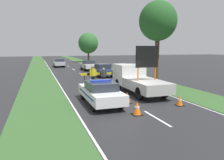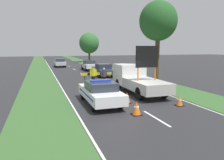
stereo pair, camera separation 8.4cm
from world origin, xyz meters
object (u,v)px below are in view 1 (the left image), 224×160
work_truck (136,78)px  traffic_cone_behind_barrier (127,98)px  police_car (100,92)px  queued_car_sedan_silver (59,63)px  road_barrier (99,74)px  traffic_cone_centre_front (180,100)px  traffic_cone_near_truck (125,83)px  roadside_tree_near_right (88,43)px  traffic_cone_near_police (97,89)px  police_officer (93,74)px  roadside_tree_near_left (158,22)px  queued_car_hatch_blue (103,70)px  traffic_cone_lane_edge (137,108)px  pedestrian_civilian (104,75)px  queued_car_van_white (88,65)px

work_truck → traffic_cone_behind_barrier: (-1.99, -2.98, -0.70)m
police_car → queued_car_sedan_silver: same height
road_barrier → traffic_cone_centre_front: size_ratio=5.74×
traffic_cone_near_truck → roadside_tree_near_right: bearing=82.9°
traffic_cone_near_police → police_officer: bearing=81.6°
police_officer → roadside_tree_near_left: 7.15m
queued_car_hatch_blue → queued_car_sedan_silver: (-3.71, 14.71, 0.01)m
work_truck → traffic_cone_behind_barrier: 3.65m
police_car → road_barrier: size_ratio=1.33×
traffic_cone_behind_barrier → traffic_cone_lane_edge: 2.43m
queued_car_hatch_blue → queued_car_sedan_silver: queued_car_hatch_blue is taller
queued_car_sedan_silver → roadside_tree_near_right: size_ratio=0.59×
traffic_cone_behind_barrier → roadside_tree_near_left: roadside_tree_near_left is taller
work_truck → traffic_cone_near_truck: bearing=-94.6°
traffic_cone_near_truck → traffic_cone_behind_barrier: size_ratio=0.81×
roadside_tree_near_left → traffic_cone_near_police: bearing=-176.3°
road_barrier → roadside_tree_near_left: roadside_tree_near_left is taller
traffic_cone_near_police → traffic_cone_centre_front: bearing=-57.4°
police_car → traffic_cone_behind_barrier: police_car is taller
pedestrian_civilian → roadside_tree_near_right: (5.76, 31.43, 3.51)m
traffic_cone_centre_front → traffic_cone_lane_edge: 3.24m
roadside_tree_near_left → traffic_cone_behind_barrier: bearing=-136.4°
police_officer → traffic_cone_near_truck: bearing=166.0°
traffic_cone_near_truck → queued_car_van_white: 14.47m
traffic_cone_near_police → traffic_cone_near_truck: size_ratio=0.91×
roadside_tree_near_left → roadside_tree_near_right: 33.72m
queued_car_van_white → roadside_tree_near_left: size_ratio=0.64×
traffic_cone_near_police → roadside_tree_near_right: 34.99m
traffic_cone_centre_front → queued_car_sedan_silver: size_ratio=0.15×
police_officer → pedestrian_civilian: (0.92, -0.25, -0.09)m
police_officer → traffic_cone_centre_front: 8.95m
traffic_cone_centre_front → roadside_tree_near_left: 8.07m
roadside_tree_near_left → traffic_cone_centre_front: bearing=-107.5°
road_barrier → queued_car_hatch_blue: 5.76m
traffic_cone_centre_front → roadside_tree_near_right: roadside_tree_near_right is taller
work_truck → pedestrian_civilian: (-1.53, 3.55, -0.10)m
police_officer → pedestrian_civilian: bearing=169.9°
traffic_cone_near_police → traffic_cone_centre_front: size_ratio=0.80×
traffic_cone_near_truck → traffic_cone_lane_edge: size_ratio=0.78×
queued_car_hatch_blue → roadside_tree_near_left: (2.29, -8.62, 4.76)m
traffic_cone_centre_front → queued_car_sedan_silver: (-4.15, 29.21, 0.46)m
traffic_cone_lane_edge → work_truck: bearing=65.4°
road_barrier → roadside_tree_near_right: roadside_tree_near_right is taller
queued_car_van_white → queued_car_sedan_silver: (-3.65, 7.31, -0.02)m
road_barrier → roadside_tree_near_right: bearing=76.0°
traffic_cone_lane_edge → queued_car_hatch_blue: size_ratio=0.16×
police_car → police_officer: size_ratio=2.74×
pedestrian_civilian → queued_car_hatch_blue: (1.77, 6.39, -0.17)m
police_officer → queued_car_hatch_blue: 6.71m
traffic_cone_near_police → queued_car_sedan_silver: (-0.61, 23.67, 0.52)m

